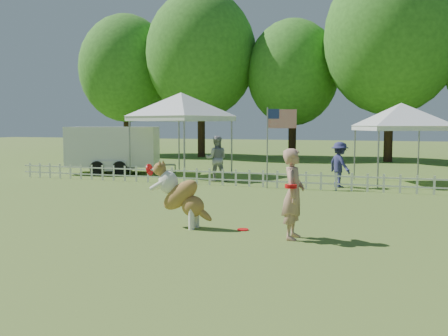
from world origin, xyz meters
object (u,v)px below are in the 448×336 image
at_px(canopy_tent_right, 400,144).
at_px(cargo_trailer, 114,150).
at_px(frisbee_on_turf, 243,230).
at_px(spectator_a, 216,159).
at_px(handler, 293,194).
at_px(spectator_b, 340,165).
at_px(dog, 181,195).
at_px(canopy_tent_left, 181,135).
at_px(flag_pole, 267,148).

xyz_separation_m(canopy_tent_right, cargo_trailer, (-12.09, -0.34, -0.39)).
bearing_deg(frisbee_on_turf, spectator_a, 114.04).
relative_size(handler, cargo_trailer, 0.36).
bearing_deg(spectator_b, dog, 121.74).
xyz_separation_m(handler, spectator_a, (-4.80, 8.63, 0.01)).
relative_size(handler, frisbee_on_turf, 7.32).
distance_m(canopy_tent_right, spectator_b, 2.90).
xyz_separation_m(canopy_tent_left, flag_pole, (4.56, -2.93, -0.35)).
distance_m(dog, frisbee_on_turf, 1.49).
bearing_deg(cargo_trailer, handler, -63.45).
bearing_deg(canopy_tent_left, canopy_tent_right, 18.85).
distance_m(canopy_tent_right, spectator_a, 6.90).
bearing_deg(cargo_trailer, spectator_b, -28.52).
bearing_deg(spectator_a, spectator_b, 157.34).
distance_m(dog, spectator_a, 8.70).
xyz_separation_m(frisbee_on_turf, canopy_tent_left, (-5.83, 9.72, 1.72)).
relative_size(cargo_trailer, spectator_a, 2.77).
relative_size(canopy_tent_left, flag_pole, 1.25).
height_order(canopy_tent_left, flag_pole, canopy_tent_left).
bearing_deg(handler, cargo_trailer, 44.68).
bearing_deg(handler, canopy_tent_left, 33.52).
bearing_deg(handler, flag_pole, 17.52).
height_order(canopy_tent_left, cargo_trailer, canopy_tent_left).
height_order(spectator_a, spectator_b, spectator_a).
bearing_deg(canopy_tent_right, canopy_tent_left, 158.67).
xyz_separation_m(dog, cargo_trailer, (-7.78, 9.76, 0.37)).
bearing_deg(frisbee_on_turf, canopy_tent_left, 120.93).
xyz_separation_m(handler, spectator_b, (-0.10, 8.33, -0.07)).
relative_size(handler, canopy_tent_left, 0.50).
height_order(flag_pole, spectator_a, flag_pole).
relative_size(dog, canopy_tent_left, 0.40).
relative_size(canopy_tent_right, spectator_b, 1.84).
bearing_deg(spectator_a, canopy_tent_left, -53.95).
relative_size(frisbee_on_turf, flag_pole, 0.09).
xyz_separation_m(frisbee_on_turf, cargo_trailer, (-9.09, 9.59, 1.05)).
bearing_deg(dog, handler, -3.96).
height_order(frisbee_on_turf, flag_pole, flag_pole).
bearing_deg(flag_pole, handler, -93.85).
height_order(frisbee_on_turf, spectator_a, spectator_a).
distance_m(handler, canopy_tent_right, 10.54).
distance_m(frisbee_on_turf, flag_pole, 7.04).
bearing_deg(handler, dog, 83.22).
distance_m(cargo_trailer, flag_pole, 8.31).
bearing_deg(canopy_tent_right, handler, -122.86).
xyz_separation_m(flag_pole, spectator_a, (-2.39, 1.42, -0.51)).
distance_m(frisbee_on_turf, cargo_trailer, 13.26).
relative_size(dog, spectator_b, 0.88).
height_order(cargo_trailer, spectator_b, cargo_trailer).
bearing_deg(cargo_trailer, spectator_a, -33.34).
distance_m(frisbee_on_turf, canopy_tent_left, 11.47).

